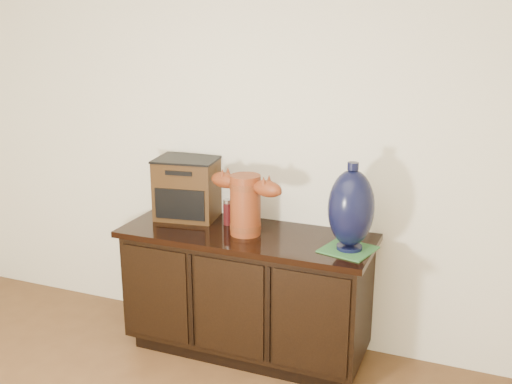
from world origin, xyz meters
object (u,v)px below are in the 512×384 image
at_px(lamp_base, 351,209).
at_px(terracotta_vessel, 245,201).
at_px(sideboard, 247,291).
at_px(tv_radio, 188,188).
at_px(spray_can, 228,212).

bearing_deg(lamp_base, terracotta_vessel, 177.61).
xyz_separation_m(sideboard, terracotta_vessel, (0.00, -0.02, 0.56)).
distance_m(tv_radio, spray_can, 0.31).
height_order(terracotta_vessel, lamp_base, lamp_base).
xyz_separation_m(terracotta_vessel, lamp_base, (0.61, -0.03, 0.04)).
xyz_separation_m(tv_radio, lamp_base, (1.05, -0.18, 0.05)).
relative_size(terracotta_vessel, spray_can, 3.15).
relative_size(terracotta_vessel, tv_radio, 1.20).
xyz_separation_m(sideboard, lamp_base, (0.61, -0.04, 0.60)).
distance_m(tv_radio, lamp_base, 1.07).
bearing_deg(sideboard, spray_can, 149.71).
xyz_separation_m(terracotta_vessel, spray_can, (-0.16, 0.11, -0.12)).
distance_m(sideboard, terracotta_vessel, 0.56).
height_order(tv_radio, lamp_base, lamp_base).
bearing_deg(tv_radio, sideboard, -24.93).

